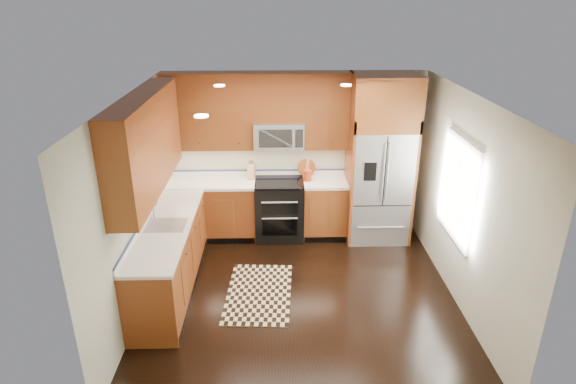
{
  "coord_description": "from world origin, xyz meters",
  "views": [
    {
      "loc": [
        -0.29,
        -5.31,
        3.68
      ],
      "look_at": [
        -0.14,
        0.6,
        1.21
      ],
      "focal_mm": 30.0,
      "sensor_mm": 36.0,
      "label": 1
    }
  ],
  "objects_px": {
    "range": "(279,209)",
    "refrigerator": "(380,160)",
    "knife_block": "(251,171)",
    "utensil_crock": "(307,173)",
    "rug": "(259,293)"
  },
  "relations": [
    {
      "from": "rug",
      "to": "knife_block",
      "type": "bearing_deg",
      "value": 98.06
    },
    {
      "from": "range",
      "to": "knife_block",
      "type": "xyz_separation_m",
      "value": [
        -0.44,
        0.19,
        0.59
      ]
    },
    {
      "from": "range",
      "to": "rug",
      "type": "bearing_deg",
      "value": -100.05
    },
    {
      "from": "refrigerator",
      "to": "rug",
      "type": "xyz_separation_m",
      "value": [
        -1.84,
        -1.59,
        -1.3
      ]
    },
    {
      "from": "knife_block",
      "to": "utensil_crock",
      "type": "distance_m",
      "value": 0.89
    },
    {
      "from": "range",
      "to": "utensil_crock",
      "type": "distance_m",
      "value": 0.74
    },
    {
      "from": "range",
      "to": "refrigerator",
      "type": "bearing_deg",
      "value": -1.4
    },
    {
      "from": "range",
      "to": "rug",
      "type": "height_order",
      "value": "range"
    },
    {
      "from": "refrigerator",
      "to": "utensil_crock",
      "type": "xyz_separation_m",
      "value": [
        -1.11,
        0.09,
        -0.24
      ]
    },
    {
      "from": "range",
      "to": "knife_block",
      "type": "relative_size",
      "value": 3.21
    },
    {
      "from": "refrigerator",
      "to": "rug",
      "type": "bearing_deg",
      "value": -139.19
    },
    {
      "from": "refrigerator",
      "to": "range",
      "type": "bearing_deg",
      "value": 178.6
    },
    {
      "from": "refrigerator",
      "to": "utensil_crock",
      "type": "distance_m",
      "value": 1.14
    },
    {
      "from": "range",
      "to": "utensil_crock",
      "type": "height_order",
      "value": "utensil_crock"
    },
    {
      "from": "knife_block",
      "to": "refrigerator",
      "type": "bearing_deg",
      "value": -6.55
    }
  ]
}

